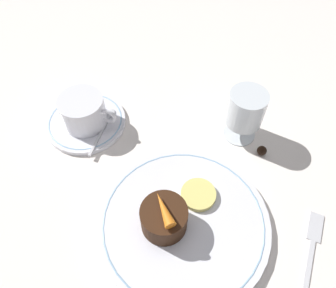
# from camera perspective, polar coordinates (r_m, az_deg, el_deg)

# --- Properties ---
(ground_plane) EXTENTS (3.00, 3.00, 0.00)m
(ground_plane) POSITION_cam_1_polar(r_m,az_deg,el_deg) (0.57, 5.15, -9.63)
(ground_plane) COLOR white
(dinner_plate) EXTENTS (0.28, 0.28, 0.01)m
(dinner_plate) POSITION_cam_1_polar(r_m,az_deg,el_deg) (0.55, 2.70, -13.49)
(dinner_plate) COLOR white
(dinner_plate) RESTS_ON ground_plane
(saucer) EXTENTS (0.16, 0.16, 0.01)m
(saucer) POSITION_cam_1_polar(r_m,az_deg,el_deg) (0.68, -14.11, 3.79)
(saucer) COLOR white
(saucer) RESTS_ON ground_plane
(coffee_cup) EXTENTS (0.11, 0.09, 0.06)m
(coffee_cup) POSITION_cam_1_polar(r_m,az_deg,el_deg) (0.65, -14.58, 5.61)
(coffee_cup) COLOR white
(coffee_cup) RESTS_ON saucer
(spoon) EXTENTS (0.02, 0.12, 0.00)m
(spoon) POSITION_cam_1_polar(r_m,az_deg,el_deg) (0.66, -11.00, 3.07)
(spoon) COLOR silver
(spoon) RESTS_ON saucer
(wine_glass) EXTENTS (0.07, 0.07, 0.11)m
(wine_glass) POSITION_cam_1_polar(r_m,az_deg,el_deg) (0.61, 13.33, 5.60)
(wine_glass) COLOR silver
(wine_glass) RESTS_ON ground_plane
(fork) EXTENTS (0.03, 0.18, 0.01)m
(fork) POSITION_cam_1_polar(r_m,az_deg,el_deg) (0.58, 23.72, -16.63)
(fork) COLOR silver
(fork) RESTS_ON ground_plane
(dessert_cake) EXTENTS (0.07, 0.07, 0.05)m
(dessert_cake) POSITION_cam_1_polar(r_m,az_deg,el_deg) (0.52, -0.70, -12.77)
(dessert_cake) COLOR #381E0F
(dessert_cake) RESTS_ON dinner_plate
(carrot_garnish) EXTENTS (0.05, 0.05, 0.02)m
(carrot_garnish) POSITION_cam_1_polar(r_m,az_deg,el_deg) (0.49, -0.74, -11.27)
(carrot_garnish) COLOR orange
(carrot_garnish) RESTS_ON dessert_cake
(pineapple_slice) EXTENTS (0.06, 0.06, 0.01)m
(pineapple_slice) POSITION_cam_1_polar(r_m,az_deg,el_deg) (0.56, 5.73, -8.91)
(pineapple_slice) COLOR #EFE075
(pineapple_slice) RESTS_ON dinner_plate
(chocolate_truffle) EXTENTS (0.02, 0.02, 0.02)m
(chocolate_truffle) POSITION_cam_1_polar(r_m,az_deg,el_deg) (0.64, 16.02, -1.12)
(chocolate_truffle) COLOR black
(chocolate_truffle) RESTS_ON ground_plane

